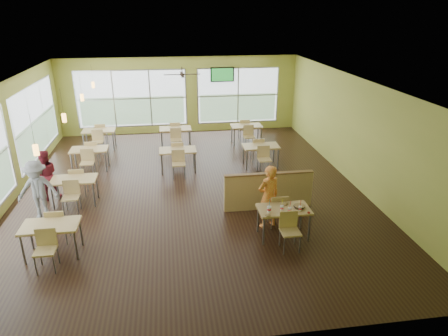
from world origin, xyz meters
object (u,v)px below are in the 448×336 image
Objects in this scene: man_plaid at (268,197)px; food_basket at (299,206)px; half_wall_divider at (268,191)px; main_table at (284,213)px.

man_plaid is 5.92× the size of food_basket.
half_wall_divider is at bearing -124.25° from man_plaid.
food_basket is (0.36, -0.02, 0.15)m from main_table.
main_table is 1.45m from half_wall_divider.
man_plaid is at bearing 114.68° from main_table.
man_plaid is (-0.24, -0.92, 0.29)m from half_wall_divider.
food_basket is at bearing -76.29° from half_wall_divider.
food_basket is (0.36, -1.47, 0.26)m from half_wall_divider.
half_wall_divider is 1.54m from food_basket.
man_plaid reaches higher than food_basket.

